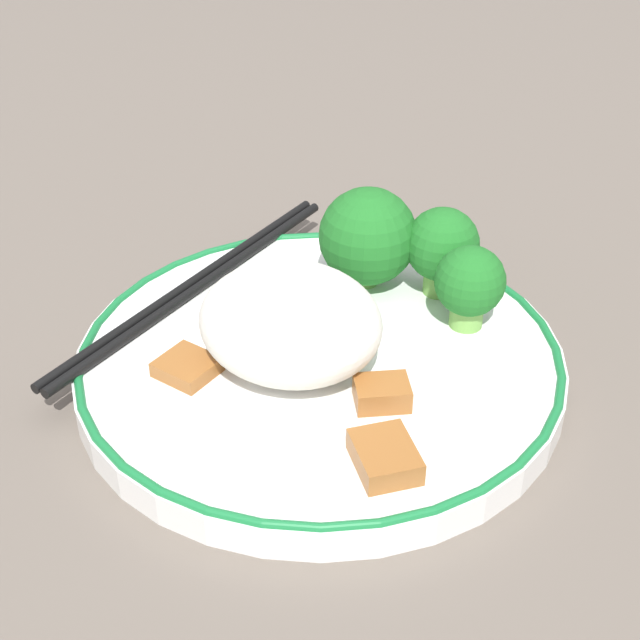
# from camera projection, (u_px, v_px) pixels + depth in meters

# --- Properties ---
(ground_plane) EXTENTS (3.00, 3.00, 0.00)m
(ground_plane) POSITION_uv_depth(u_px,v_px,m) (320.00, 376.00, 0.50)
(ground_plane) COLOR #665B51
(plate) EXTENTS (0.27, 0.27, 0.02)m
(plate) POSITION_uv_depth(u_px,v_px,m) (320.00, 360.00, 0.49)
(plate) COLOR white
(plate) RESTS_ON ground_plane
(rice_mound) EXTENTS (0.10, 0.09, 0.06)m
(rice_mound) POSITION_uv_depth(u_px,v_px,m) (290.00, 322.00, 0.46)
(rice_mound) COLOR white
(rice_mound) RESTS_ON plate
(broccoli_back_left) EXTENTS (0.04, 0.04, 0.05)m
(broccoli_back_left) POSITION_uv_depth(u_px,v_px,m) (470.00, 284.00, 0.49)
(broccoli_back_left) COLOR #72AD4C
(broccoli_back_left) RESTS_ON plate
(broccoli_back_center) EXTENTS (0.04, 0.04, 0.05)m
(broccoli_back_center) POSITION_uv_depth(u_px,v_px,m) (442.00, 247.00, 0.52)
(broccoli_back_center) COLOR #72AD4C
(broccoli_back_center) RESTS_ON plate
(broccoli_back_right) EXTENTS (0.06, 0.06, 0.06)m
(broccoli_back_right) POSITION_uv_depth(u_px,v_px,m) (365.00, 236.00, 0.53)
(broccoli_back_right) COLOR #72AD4C
(broccoli_back_right) RESTS_ON plate
(meat_near_front) EXTENTS (0.03, 0.03, 0.01)m
(meat_near_front) POSITION_uv_depth(u_px,v_px,m) (382.00, 393.00, 0.45)
(meat_near_front) COLOR #995B28
(meat_near_front) RESTS_ON plate
(meat_near_left) EXTENTS (0.03, 0.03, 0.01)m
(meat_near_left) POSITION_uv_depth(u_px,v_px,m) (262.00, 327.00, 0.50)
(meat_near_left) COLOR #9E6633
(meat_near_left) RESTS_ON plate
(meat_near_right) EXTENTS (0.04, 0.04, 0.01)m
(meat_near_right) POSITION_uv_depth(u_px,v_px,m) (385.00, 457.00, 0.41)
(meat_near_right) COLOR #995B28
(meat_near_right) RESTS_ON plate
(meat_near_back) EXTENTS (0.03, 0.03, 0.01)m
(meat_near_back) POSITION_uv_depth(u_px,v_px,m) (187.00, 367.00, 0.47)
(meat_near_back) COLOR #995B28
(meat_near_back) RESTS_ON plate
(chopsticks) EXTENTS (0.06, 0.25, 0.01)m
(chopsticks) POSITION_uv_depth(u_px,v_px,m) (197.00, 284.00, 0.54)
(chopsticks) COLOR black
(chopsticks) RESTS_ON plate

